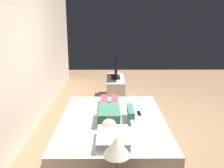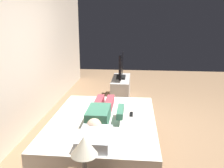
% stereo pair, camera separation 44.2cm
% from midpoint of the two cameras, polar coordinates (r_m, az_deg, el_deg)
% --- Properties ---
extents(ground_plane, '(10.00, 10.00, 0.00)m').
position_cam_midpoint_polar(ground_plane, '(4.33, 10.27, -10.44)').
color(ground_plane, '#8C6B4C').
extents(back_wall, '(6.40, 0.10, 2.80)m').
position_cam_midpoint_polar(back_wall, '(4.60, -14.60, 8.99)').
color(back_wall, beige).
rests_on(back_wall, ground).
extents(bed, '(2.00, 1.46, 0.54)m').
position_cam_midpoint_polar(bed, '(3.44, 1.71, -12.35)').
color(bed, brown).
rests_on(bed, ground).
extents(pillow, '(0.48, 0.34, 0.12)m').
position_cam_midpoint_polar(pillow, '(2.68, 0.76, -12.60)').
color(pillow, white).
rests_on(pillow, bed).
extents(person, '(1.26, 0.46, 0.18)m').
position_cam_midpoint_polar(person, '(3.32, 1.26, -6.60)').
color(person, '#387056').
rests_on(person, bed).
extents(remote, '(0.15, 0.04, 0.02)m').
position_cam_midpoint_polar(remote, '(3.48, 8.15, -6.97)').
color(remote, black).
rests_on(remote, bed).
extents(tv_stand, '(1.10, 0.40, 0.50)m').
position_cam_midpoint_polar(tv_stand, '(5.77, 4.26, -1.09)').
color(tv_stand, '#B7B2AD').
rests_on(tv_stand, ground).
extents(tv, '(0.88, 0.20, 0.59)m').
position_cam_midpoint_polar(tv, '(5.64, 4.37, 4.14)').
color(tv, black).
rests_on(tv, tv_stand).
extents(lamp, '(0.22, 0.22, 0.42)m').
position_cam_midpoint_polar(lamp, '(2.02, -0.07, -14.42)').
color(lamp, '#59595B').
rests_on(lamp, nightstand).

